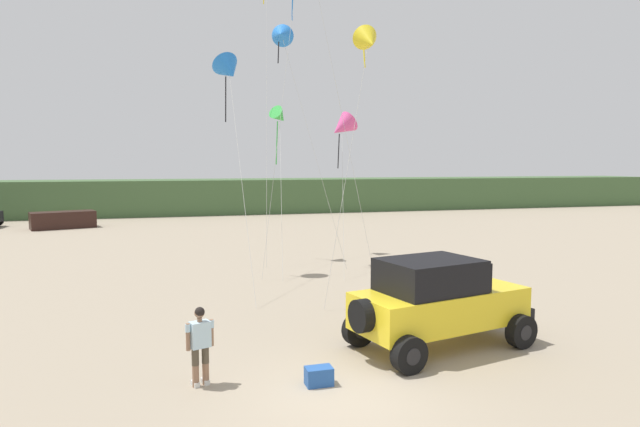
{
  "coord_description": "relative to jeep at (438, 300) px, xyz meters",
  "views": [
    {
      "loc": [
        -3.25,
        -9.87,
        4.6
      ],
      "look_at": [
        0.19,
        2.72,
        3.39
      ],
      "focal_mm": 30.43,
      "sensor_mm": 36.0,
      "label": 1
    }
  ],
  "objects": [
    {
      "name": "kite_blue_swept",
      "position": [
        -1.52,
        11.98,
        9.02
      ],
      "size": [
        3.12,
        2.76,
        10.87
      ],
      "color": "blue",
      "rests_on": "ground_plane"
    },
    {
      "name": "kite_yellow_diamond",
      "position": [
        1.33,
        12.21,
        5.08
      ],
      "size": [
        2.09,
        5.11,
        7.11
      ],
      "color": "#E04C93",
      "rests_on": "ground_plane"
    },
    {
      "name": "person_watching",
      "position": [
        -5.85,
        -0.85,
        -0.26
      ],
      "size": [
        0.59,
        0.4,
        1.67
      ],
      "color": "#8C664C",
      "rests_on": "ground_plane"
    },
    {
      "name": "kite_purple_stunt",
      "position": [
        0.25,
        5.81,
        7.55
      ],
      "size": [
        2.65,
        2.48,
        9.4
      ],
      "color": "yellow",
      "rests_on": "ground_plane"
    },
    {
      "name": "cooler_box",
      "position": [
        -3.48,
        -1.47,
        -1.01
      ],
      "size": [
        0.57,
        0.37,
        0.38
      ],
      "primitive_type": "cube",
      "rotation": [
        0.0,
        0.0,
        0.02
      ],
      "color": "#23519E",
      "rests_on": "ground_plane"
    },
    {
      "name": "kite_orange_streamer",
      "position": [
        -1.3,
        13.71,
        5.61
      ],
      "size": [
        1.53,
        6.09,
        7.4
      ],
      "color": "green",
      "rests_on": "ground_plane"
    },
    {
      "name": "dune_ridge",
      "position": [
        -0.76,
        39.35,
        0.36
      ],
      "size": [
        90.0,
        6.08,
        3.12
      ],
      "primitive_type": "cube",
      "color": "#426038",
      "rests_on": "ground_plane"
    },
    {
      "name": "ground_plane",
      "position": [
        -3.09,
        -2.13,
        -1.2
      ],
      "size": [
        220.0,
        220.0,
        0.0
      ],
      "primitive_type": "plane",
      "color": "gray"
    },
    {
      "name": "kite_green_box",
      "position": [
        -4.0,
        10.44,
        7.15
      ],
      "size": [
        1.73,
        6.6,
        9.14
      ],
      "color": "blue",
      "rests_on": "ground_plane"
    },
    {
      "name": "distant_sedan",
      "position": [
        -13.89,
        29.81,
        -0.6
      ],
      "size": [
        4.52,
        2.93,
        1.2
      ],
      "primitive_type": "cube",
      "rotation": [
        0.0,
        0.0,
        0.32
      ],
      "color": "black",
      "rests_on": "ground_plane"
    },
    {
      "name": "jeep",
      "position": [
        0.0,
        0.0,
        0.0
      ],
      "size": [
        5.02,
        3.29,
        2.26
      ],
      "color": "yellow",
      "rests_on": "ground_plane"
    }
  ]
}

